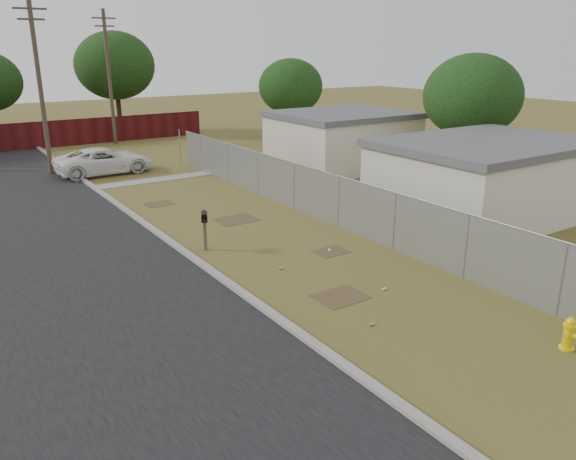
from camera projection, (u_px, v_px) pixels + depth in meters
ground at (270, 242)px, 19.93m from camera, size 120.00×120.00×0.00m
street at (23, 217)px, 22.73m from camera, size 15.10×60.00×0.12m
chainlink_fence at (323, 201)px, 22.13m from camera, size 0.10×27.06×2.02m
utility_poles at (30, 81)px, 32.87m from camera, size 12.60×8.24×9.00m
houses at (406, 156)px, 27.03m from camera, size 9.30×17.24×3.10m
horizon_trees at (94, 77)px, 37.55m from camera, size 33.32×31.94×7.78m
fire_hydrant at (569, 334)px, 12.74m from camera, size 0.39×0.40×0.83m
mailbox at (204, 220)px, 18.79m from camera, size 0.41×0.58×1.36m
pickup_truck at (104, 161)px, 30.36m from camera, size 5.19×2.52×1.42m
scattered_litter at (339, 280)px, 16.59m from camera, size 2.52×4.92×0.07m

